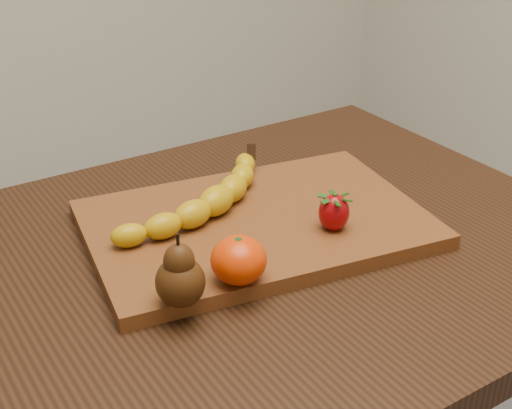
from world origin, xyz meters
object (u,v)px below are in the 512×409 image
cutting_board (256,224)px  table (227,316)px  pear (180,270)px  mandarin (239,260)px

cutting_board → table: bearing=-145.3°
pear → mandarin: pear is taller
table → cutting_board: 0.13m
pear → mandarin: bearing=2.4°
mandarin → cutting_board: bearing=49.8°
cutting_board → mandarin: bearing=-120.7°
table → cutting_board: cutting_board is taller
cutting_board → pear: (-0.18, -0.12, 0.05)m
cutting_board → pear: pear is taller
table → cutting_board: size_ratio=2.22×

